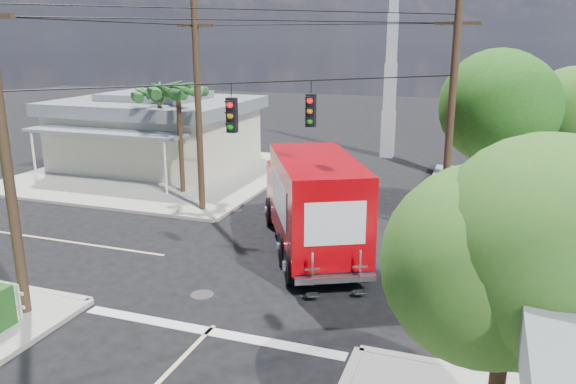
% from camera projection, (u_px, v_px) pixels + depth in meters
% --- Properties ---
extents(ground, '(120.00, 120.00, 0.00)m').
position_uv_depth(ground, '(268.00, 270.00, 18.74)').
color(ground, black).
rests_on(ground, ground).
extents(sidewalk_nw, '(14.12, 14.12, 0.14)m').
position_uv_depth(sidewalk_nw, '(161.00, 173.00, 32.12)').
color(sidewalk_nw, gray).
rests_on(sidewalk_nw, ground).
extents(road_markings, '(32.00, 32.00, 0.01)m').
position_uv_depth(road_markings, '(251.00, 288.00, 17.40)').
color(road_markings, beige).
rests_on(road_markings, ground).
extents(building_nw, '(10.80, 10.20, 4.30)m').
position_uv_depth(building_nw, '(157.00, 130.00, 33.35)').
color(building_nw, beige).
rests_on(building_nw, sidewalk_nw).
extents(radio_tower, '(0.80, 0.80, 17.00)m').
position_uv_depth(radio_tower, '(391.00, 69.00, 35.27)').
color(radio_tower, silver).
rests_on(radio_tower, ground).
extents(tree_ne_front, '(4.21, 4.14, 6.66)m').
position_uv_depth(tree_ne_front, '(508.00, 113.00, 21.30)').
color(tree_ne_front, '#422D1C').
rests_on(tree_ne_front, sidewalk_ne).
extents(tree_ne_back, '(3.77, 3.66, 5.82)m').
position_uv_depth(tree_ne_back, '(574.00, 123.00, 22.62)').
color(tree_ne_back, '#422D1C').
rests_on(tree_ne_back, sidewalk_ne).
extents(tree_se, '(3.67, 3.54, 5.62)m').
position_uv_depth(tree_se, '(511.00, 264.00, 8.83)').
color(tree_se, '#422D1C').
rests_on(tree_se, sidewalk_se).
extents(palm_nw_front, '(3.01, 3.08, 5.59)m').
position_uv_depth(palm_nw_front, '(178.00, 92.00, 26.64)').
color(palm_nw_front, '#422D1C').
rests_on(palm_nw_front, sidewalk_nw).
extents(palm_nw_back, '(3.01, 3.08, 5.19)m').
position_uv_depth(palm_nw_back, '(159.00, 95.00, 28.75)').
color(palm_nw_back, '#422D1C').
rests_on(palm_nw_back, sidewalk_nw).
extents(utility_poles, '(12.00, 10.68, 9.00)m').
position_uv_depth(utility_poles, '(241.00, 122.00, 19.47)').
color(utility_poles, '#473321').
rests_on(utility_poles, ground).
extents(vending_boxes, '(1.90, 0.50, 1.10)m').
position_uv_depth(vending_boxes, '(479.00, 217.00, 22.10)').
color(vending_boxes, red).
rests_on(vending_boxes, sidewalk_ne).
extents(delivery_truck, '(5.93, 8.45, 3.58)m').
position_uv_depth(delivery_truck, '(312.00, 202.00, 20.08)').
color(delivery_truck, black).
rests_on(delivery_truck, ground).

